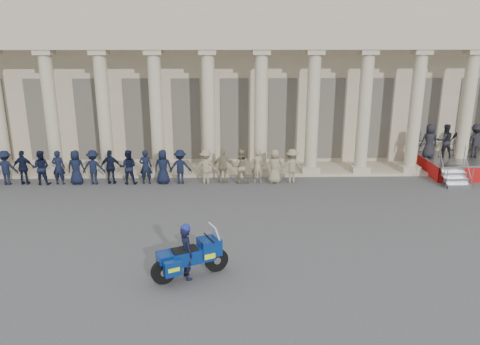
# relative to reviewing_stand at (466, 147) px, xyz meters

# --- Properties ---
(ground) EXTENTS (90.00, 90.00, 0.00)m
(ground) POSITION_rel_reviewing_stand_xyz_m (-11.91, -7.94, -1.44)
(ground) COLOR #404043
(ground) RESTS_ON ground
(building) EXTENTS (40.00, 12.50, 9.00)m
(building) POSITION_rel_reviewing_stand_xyz_m (-11.91, 6.80, 3.08)
(building) COLOR tan
(building) RESTS_ON ground
(officer_rank) EXTENTS (16.30, 0.64, 1.68)m
(officer_rank) POSITION_rel_reviewing_stand_xyz_m (-16.69, -1.34, -0.60)
(officer_rank) COLOR black
(officer_rank) RESTS_ON ground
(reviewing_stand) EXTENTS (4.85, 4.06, 2.59)m
(reviewing_stand) POSITION_rel_reviewing_stand_xyz_m (0.00, 0.00, 0.00)
(reviewing_stand) COLOR gray
(reviewing_stand) RESTS_ON ground
(motorcycle) EXTENTS (2.25, 1.48, 1.55)m
(motorcycle) POSITION_rel_reviewing_stand_xyz_m (-13.34, -10.54, -0.77)
(motorcycle) COLOR black
(motorcycle) RESTS_ON ground
(rider) EXTENTS (0.61, 0.71, 1.73)m
(rider) POSITION_rel_reviewing_stand_xyz_m (-13.46, -10.60, -0.58)
(rider) COLOR black
(rider) RESTS_ON ground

